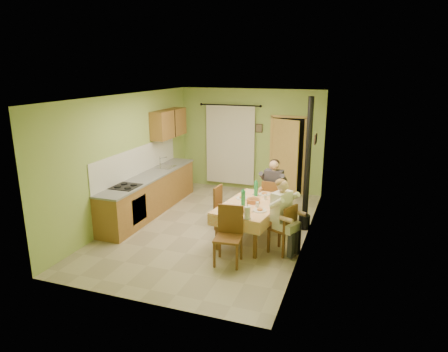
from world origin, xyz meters
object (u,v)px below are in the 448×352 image
at_px(man_far, 273,184).
at_px(man_right, 283,208).
at_px(dining_table, 252,221).
at_px(chair_left, 225,216).
at_px(chair_far, 272,209).
at_px(chair_right, 282,238).
at_px(chair_near, 228,248).
at_px(stove_flue, 306,183).

distance_m(man_far, man_right, 1.56).
bearing_deg(man_far, dining_table, -95.13).
bearing_deg(chair_left, chair_far, 136.25).
distance_m(dining_table, chair_right, 0.80).
height_order(chair_near, man_right, man_right).
height_order(man_far, stove_flue, stove_flue).
height_order(chair_far, chair_near, chair_near).
bearing_deg(stove_flue, chair_right, -99.83).
xyz_separation_m(chair_right, chair_left, (-1.39, 0.72, -0.00)).
bearing_deg(chair_far, dining_table, -95.19).
xyz_separation_m(chair_far, man_right, (0.51, -1.46, 0.59)).
bearing_deg(chair_right, man_right, 90.00).
relative_size(chair_near, chair_right, 1.07).
height_order(dining_table, stove_flue, stove_flue).
bearing_deg(stove_flue, chair_near, -117.20).
xyz_separation_m(chair_near, stove_flue, (1.04, 2.02, 0.73)).
bearing_deg(man_right, chair_left, 87.14).
distance_m(chair_far, chair_left, 1.14).
distance_m(dining_table, chair_near, 1.12).
relative_size(chair_far, chair_left, 1.04).
bearing_deg(chair_right, dining_table, 84.98).
bearing_deg(chair_near, stove_flue, -123.60).
relative_size(dining_table, stove_flue, 0.67).
distance_m(man_far, stove_flue, 0.78).
distance_m(chair_far, chair_near, 2.21).
bearing_deg(chair_far, man_far, 90.00).
xyz_separation_m(chair_far, stove_flue, (0.74, -0.17, 0.73)).
relative_size(dining_table, man_far, 1.35).
height_order(chair_right, stove_flue, stove_flue).
bearing_deg(chair_left, chair_near, 27.26).
height_order(chair_far, stove_flue, stove_flue).
height_order(chair_right, man_far, man_far).
relative_size(chair_right, chair_left, 1.02).
relative_size(dining_table, chair_right, 1.97).
height_order(dining_table, chair_near, chair_near).
relative_size(chair_near, chair_left, 1.10).
xyz_separation_m(chair_near, chair_left, (-0.57, 1.44, -0.00)).
xyz_separation_m(dining_table, chair_far, (0.18, 1.07, -0.09)).
relative_size(dining_table, chair_near, 1.83).
relative_size(chair_left, man_right, 0.67).
distance_m(chair_far, stove_flue, 1.06).
xyz_separation_m(dining_table, chair_near, (-0.12, -1.11, -0.09)).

